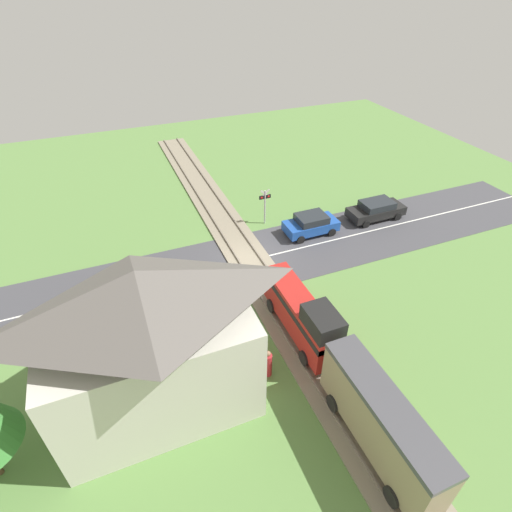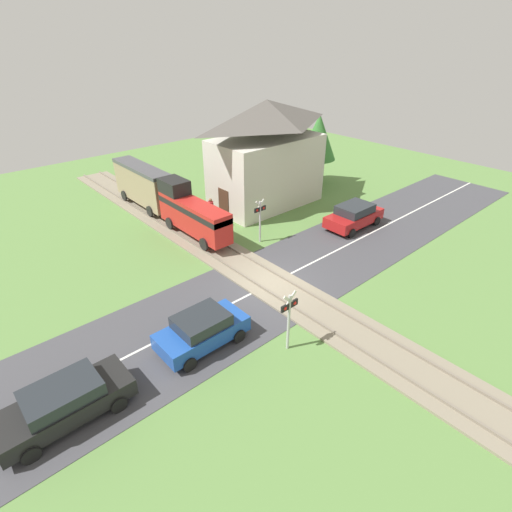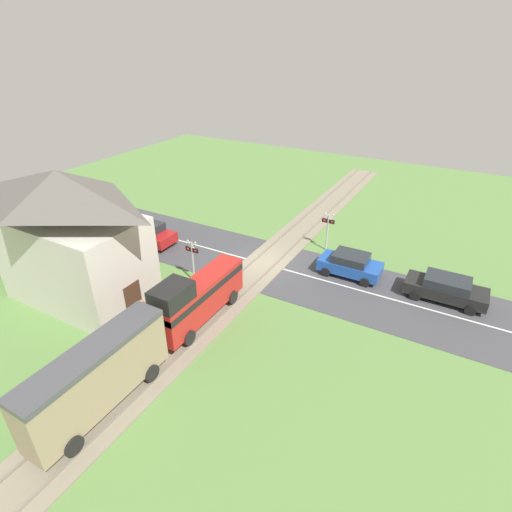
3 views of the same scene
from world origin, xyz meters
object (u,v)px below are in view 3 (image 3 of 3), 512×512
Objects in this scene: crossing_signal_east_approach at (192,255)px; pedestrian_by_station at (143,314)px; station_building at (72,240)px; train at (153,331)px; crossing_signal_west_approach at (328,226)px; car_near_crossing at (350,264)px; car_far_side at (146,233)px; car_behind_queue at (446,288)px.

crossing_signal_east_approach is 1.76× the size of pedestrian_by_station.
station_building reaches higher than pedestrian_by_station.
crossing_signal_west_approach is (-2.82, -14.56, -0.03)m from train.
crossing_signal_east_approach is (8.17, 5.44, 1.03)m from car_near_crossing.
car_near_crossing is 0.90× the size of car_far_side.
train is at bearing 79.05° from crossing_signal_west_approach.
train is at bearing 164.14° from station_building.
car_far_side is 0.98× the size of car_behind_queue.
car_far_side is at bearing 24.63° from crossing_signal_west_approach.
car_near_crossing is (-5.35, -12.00, -1.07)m from train.
pedestrian_by_station is (-6.57, 7.32, -0.09)m from car_far_side.
crossing_signal_west_approach is 13.86m from pedestrian_by_station.
train is 14.83m from crossing_signal_west_approach.
crossing_signal_east_approach reaches higher than car_near_crossing.
car_behind_queue is 2.75× the size of pedestrian_by_station.
crossing_signal_east_approach is (5.63, 8.00, 0.00)m from crossing_signal_west_approach.
crossing_signal_west_approach is 16.22m from station_building.
car_near_crossing is at bearing 134.67° from crossing_signal_west_approach.
crossing_signal_east_approach reaches higher than car_far_side.
train is 12.89m from car_far_side.
car_far_side is at bearing -22.33° from crossing_signal_east_approach.
crossing_signal_west_approach reaches higher than car_near_crossing.
pedestrian_by_station reaches higher than car_near_crossing.
car_far_side reaches higher than car_behind_queue.
car_near_crossing is at bearing 0.00° from car_behind_queue.
crossing_signal_west_approach and crossing_signal_east_approach have the same top height.
car_near_crossing is at bearing -168.69° from car_far_side.
station_building is (4.58, 4.46, 1.88)m from crossing_signal_east_approach.
car_behind_queue is 0.51× the size of station_building.
car_far_side is 13.09m from crossing_signal_west_approach.
car_behind_queue is (-10.97, -12.00, -1.08)m from train.
car_near_crossing is 0.45× the size of station_building.
station_building is (12.75, 9.90, 2.91)m from car_near_crossing.
car_behind_queue is at bearing -142.83° from pedestrian_by_station.
crossing_signal_west_approach is 1.76× the size of pedestrian_by_station.
station_building reaches higher than car_behind_queue.
crossing_signal_west_approach is at bearing -45.33° from car_near_crossing.
crossing_signal_west_approach is 0.33× the size of station_building.
crossing_signal_east_approach is 0.33× the size of station_building.
car_far_side is at bearing -48.10° from pedestrian_by_station.
train is 4.55× the size of crossing_signal_west_approach.
car_behind_queue is 1.56× the size of crossing_signal_east_approach.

